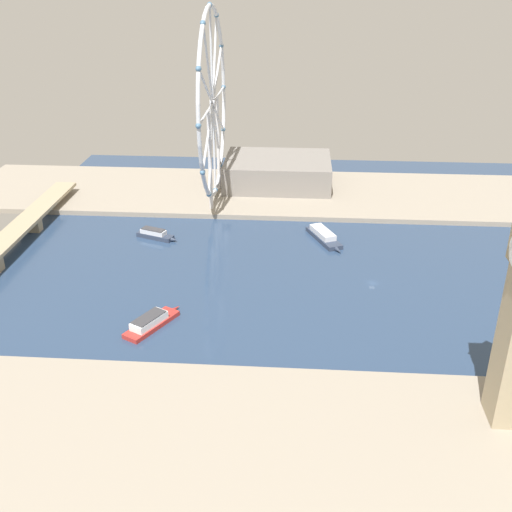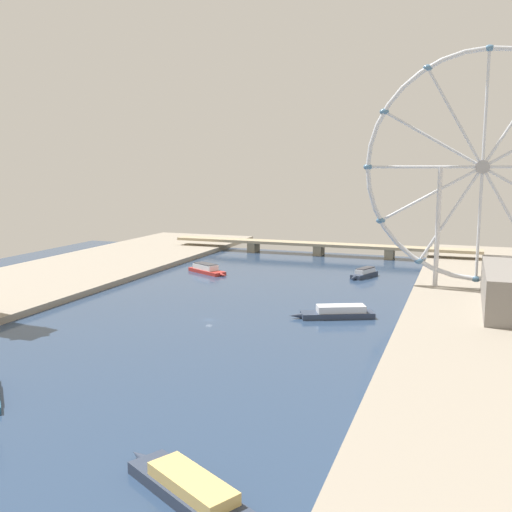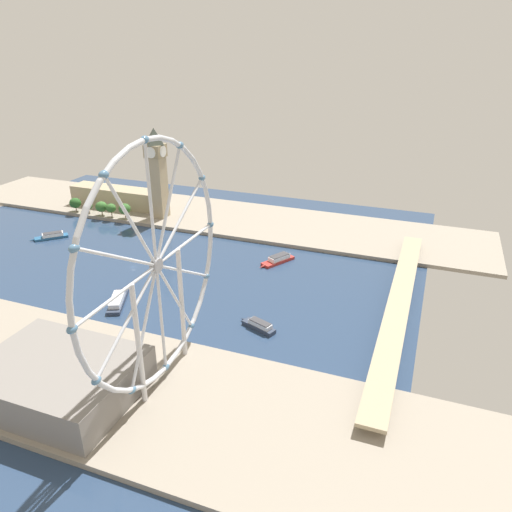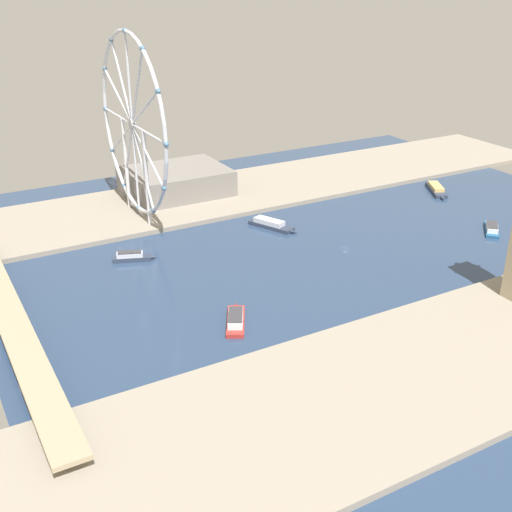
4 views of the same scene
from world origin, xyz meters
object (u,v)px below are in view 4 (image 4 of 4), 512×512
(ferris_wheel, at_px, (132,125))
(tour_boat_3, at_px, (436,189))
(river_bridge, at_px, (10,316))
(tour_boat_1, at_px, (271,224))
(tour_boat_2, at_px, (132,257))
(riverside_hall, at_px, (176,181))
(tour_boat_0, at_px, (236,319))
(tour_boat_4, at_px, (492,228))

(ferris_wheel, xyz_separation_m, tour_boat_3, (-54.77, -212.78, -60.98))
(river_bridge, height_order, tour_boat_1, river_bridge)
(tour_boat_2, relative_size, tour_boat_3, 0.72)
(ferris_wheel, xyz_separation_m, river_bridge, (-106.00, 101.27, -56.09))
(riverside_hall, xyz_separation_m, tour_boat_3, (-84.72, -173.47, -9.88))
(ferris_wheel, xyz_separation_m, tour_boat_2, (-60.40, 26.49, -60.81))
(ferris_wheel, distance_m, tour_boat_2, 89.71)
(ferris_wheel, relative_size, tour_boat_2, 4.67)
(river_bridge, distance_m, tour_boat_0, 104.59)
(riverside_hall, relative_size, river_bridge, 0.32)
(tour_boat_4, bearing_deg, river_bridge, 129.93)
(riverside_hall, relative_size, tour_boat_4, 2.80)
(riverside_hall, xyz_separation_m, tour_boat_1, (-85.86, -29.48, -9.75))
(riverside_hall, distance_m, tour_boat_4, 218.78)
(river_bridge, bearing_deg, tour_boat_1, -73.59)
(river_bridge, bearing_deg, tour_boat_0, -116.59)
(river_bridge, relative_size, tour_boat_1, 6.36)
(ferris_wheel, height_order, tour_boat_2, ferris_wheel)
(riverside_hall, relative_size, tour_boat_3, 2.03)
(riverside_hall, height_order, tour_boat_1, riverside_hall)
(tour_boat_0, height_order, tour_boat_4, tour_boat_0)
(tour_boat_2, bearing_deg, tour_boat_4, 2.82)
(riverside_hall, relative_size, tour_boat_2, 2.83)
(river_bridge, relative_size, tour_boat_3, 6.37)
(ferris_wheel, distance_m, tour_boat_3, 228.02)
(tour_boat_1, bearing_deg, tour_boat_3, 66.17)
(tour_boat_4, bearing_deg, tour_boat_3, 26.61)
(tour_boat_2, bearing_deg, tour_boat_1, 23.47)
(tour_boat_3, distance_m, tour_boat_4, 79.12)
(tour_boat_2, relative_size, tour_boat_4, 0.99)
(riverside_hall, distance_m, tour_boat_2, 112.20)
(ferris_wheel, height_order, tour_boat_3, ferris_wheel)
(river_bridge, relative_size, tour_boat_2, 8.88)
(tour_boat_1, xyz_separation_m, tour_boat_3, (1.14, -143.99, -0.12))
(tour_boat_4, bearing_deg, ferris_wheel, 100.04)
(tour_boat_2, bearing_deg, tour_boat_3, 22.12)
(tour_boat_2, height_order, tour_boat_3, tour_boat_2)
(ferris_wheel, bearing_deg, tour_boat_4, -124.62)
(riverside_hall, xyz_separation_m, tour_boat_0, (-182.71, 47.15, -9.68))
(tour_boat_2, bearing_deg, tour_boat_0, -57.81)
(riverside_hall, height_order, tour_boat_2, riverside_hall)
(tour_boat_2, distance_m, tour_boat_3, 239.34)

